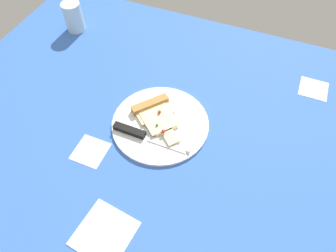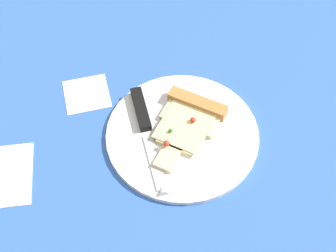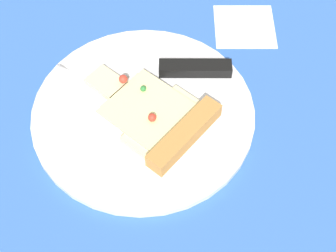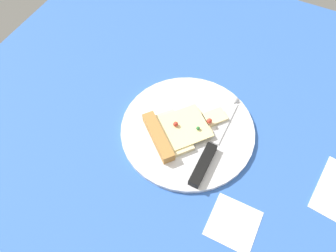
{
  "view_description": "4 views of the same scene",
  "coord_description": "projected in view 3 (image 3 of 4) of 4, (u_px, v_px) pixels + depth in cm",
  "views": [
    {
      "loc": [
        -31.2,
        42.22,
        74.95
      ],
      "look_at": [
        -11.58,
        -5.94,
        3.71
      ],
      "focal_mm": 32.65,
      "sensor_mm": 36.0,
      "label": 1
    },
    {
      "loc": [
        -57.05,
        7.12,
        76.42
      ],
      "look_at": [
        -6.49,
        -5.65,
        1.9
      ],
      "focal_mm": 50.92,
      "sensor_mm": 36.0,
      "label": 2
    },
    {
      "loc": [
        -4.91,
        -46.55,
        54.72
      ],
      "look_at": [
        -5.0,
        -10.87,
        1.55
      ],
      "focal_mm": 53.76,
      "sensor_mm": 36.0,
      "label": 3
    },
    {
      "loc": [
        28.97,
        5.65,
        62.85
      ],
      "look_at": [
        -5.9,
        -11.78,
        2.52
      ],
      "focal_mm": 35.79,
      "sensor_mm": 36.0,
      "label": 4
    }
  ],
  "objects": [
    {
      "name": "ground_plane",
      "position": [
        203.0,
        75.0,
        0.73
      ],
      "size": [
        128.46,
        128.46,
        3.0
      ],
      "color": "#3360B7",
      "rests_on": "ground"
    },
    {
      "name": "pizza_slice",
      "position": [
        159.0,
        118.0,
        0.64
      ],
      "size": [
        18.34,
        17.16,
        2.48
      ],
      "rotation": [
        0.0,
        0.0,
        0.87
      ],
      "color": "beige",
      "rests_on": "plate"
    },
    {
      "name": "knife",
      "position": [
        163.0,
        69.0,
        0.69
      ],
      "size": [
        24.01,
        2.23,
        2.45
      ],
      "rotation": [
        0.0,
        0.0,
        1.57
      ],
      "color": "silver",
      "rests_on": "plate"
    },
    {
      "name": "plate",
      "position": [
        144.0,
        113.0,
        0.66
      ],
      "size": [
        29.38,
        29.38,
        1.0
      ],
      "primitive_type": "cylinder",
      "color": "silver",
      "rests_on": "ground_plane"
    }
  ]
}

